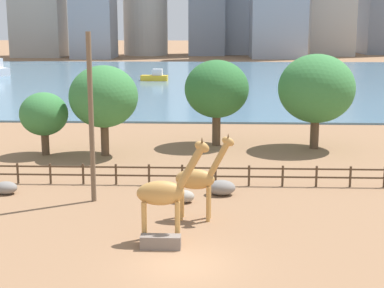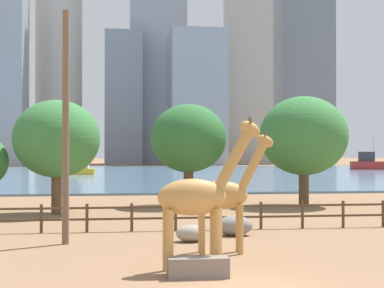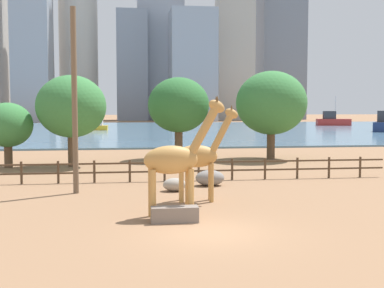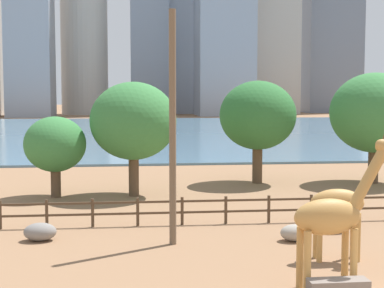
{
  "view_description": "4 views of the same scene",
  "coord_description": "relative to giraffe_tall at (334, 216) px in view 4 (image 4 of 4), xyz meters",
  "views": [
    {
      "loc": [
        1.28,
        -22.85,
        9.94
      ],
      "look_at": [
        0.08,
        7.18,
        3.61
      ],
      "focal_mm": 55.0,
      "sensor_mm": 36.0,
      "label": 1
    },
    {
      "loc": [
        -3.51,
        -15.4,
        3.73
      ],
      "look_at": [
        -0.61,
        6.89,
        3.99
      ],
      "focal_mm": 55.0,
      "sensor_mm": 36.0,
      "label": 2
    },
    {
      "loc": [
        -2.82,
        -16.27,
        4.36
      ],
      "look_at": [
        0.09,
        5.69,
        2.68
      ],
      "focal_mm": 45.0,
      "sensor_mm": 36.0,
      "label": 3
    },
    {
      "loc": [
        -7.23,
        -14.68,
        6.13
      ],
      "look_at": [
        -3.67,
        18.32,
        3.2
      ],
      "focal_mm": 55.0,
      "sensor_mm": 36.0,
      "label": 4
    }
  ],
  "objects": [
    {
      "name": "boulder_small",
      "position": [
        0.52,
        5.92,
        -1.96
      ],
      "size": [
        1.22,
        0.92,
        0.69
      ],
      "primitive_type": "ellipsoid",
      "color": "gray",
      "rests_on": "ground"
    },
    {
      "name": "boat_sailboat",
      "position": [
        -7.75,
        71.38,
        -1.45
      ],
      "size": [
        4.49,
        1.86,
        1.94
      ],
      "rotation": [
        0.0,
        0.0,
        3.08
      ],
      "color": "gold",
      "rests_on": "harbor_water"
    },
    {
      "name": "tree_left_small",
      "position": [
        -6.0,
        17.33,
        2.12
      ],
      "size": [
        5.09,
        5.09,
        6.74
      ],
      "color": "brown",
      "rests_on": "ground"
    },
    {
      "name": "skyline_tower_needle",
      "position": [
        18.87,
        136.79,
        15.38
      ],
      "size": [
        14.44,
        15.18,
        35.38
      ],
      "primitive_type": "cube",
      "color": "#939EAD",
      "rests_on": "ground"
    },
    {
      "name": "tree_left_large",
      "position": [
        10.1,
        20.45,
        2.43
      ],
      "size": [
        5.95,
        5.95,
        7.44
      ],
      "color": "brown",
      "rests_on": "ground"
    },
    {
      "name": "skyline_block_left",
      "position": [
        -18.23,
        148.33,
        25.54
      ],
      "size": [
        12.82,
        12.82,
        55.7
      ],
      "primitive_type": "cylinder",
      "color": "#B7B2A8",
      "rests_on": "ground"
    },
    {
      "name": "skyline_tower_far",
      "position": [
        -0.36,
        150.61,
        16.27
      ],
      "size": [
        10.37,
        14.65,
        37.15
      ],
      "primitive_type": "cube",
      "color": "gray",
      "rests_on": "ground"
    },
    {
      "name": "harbor_water",
      "position": [
        0.97,
        74.39,
        -2.21
      ],
      "size": [
        180.0,
        86.0,
        0.2
      ],
      "primitive_type": "cube",
      "color": "slate",
      "rests_on": "ground"
    },
    {
      "name": "boulder_by_pole",
      "position": [
        -9.95,
        7.1,
        -1.94
      ],
      "size": [
        1.34,
        1.0,
        0.75
      ],
      "primitive_type": "ellipsoid",
      "color": "gray",
      "rests_on": "ground"
    },
    {
      "name": "boulder_near_fence",
      "position": [
        2.64,
        7.42,
        -1.87
      ],
      "size": [
        1.63,
        1.17,
        0.88
      ],
      "primitive_type": "ellipsoid",
      "color": "gray",
      "rests_on": "ground"
    },
    {
      "name": "tree_center_broad",
      "position": [
        -10.54,
        17.38,
        0.78
      ],
      "size": [
        3.59,
        3.59,
        4.73
      ],
      "color": "brown",
      "rests_on": "ground"
    },
    {
      "name": "enclosure_fence",
      "position": [
        0.65,
        9.39,
        -1.55
      ],
      "size": [
        26.12,
        0.14,
        1.3
      ],
      "color": "#4C3826",
      "rests_on": "ground"
    },
    {
      "name": "giraffe_tall",
      "position": [
        0.0,
        0.0,
        0.0
      ],
      "size": [
        3.41,
        1.06,
        4.85
      ],
      "rotation": [
        0.0,
        0.0,
        0.09
      ],
      "color": "#C18C47",
      "rests_on": "ground"
    },
    {
      "name": "giraffe_companion",
      "position": [
        1.43,
        3.09,
        -0.19
      ],
      "size": [
        3.05,
        0.94,
        4.49
      ],
      "rotation": [
        0.0,
        0.0,
        6.21
      ],
      "color": "#C18C47",
      "rests_on": "ground"
    },
    {
      "name": "ground_plane",
      "position": [
        0.97,
        77.39,
        -2.31
      ],
      "size": [
        400.0,
        400.0,
        0.0
      ],
      "primitive_type": "plane",
      "color": "#8C6647"
    },
    {
      "name": "utility_pole",
      "position": [
        -4.53,
        5.97,
        2.38
      ],
      "size": [
        0.28,
        0.28,
        9.38
      ],
      "primitive_type": "cylinder",
      "color": "brown",
      "rests_on": "ground"
    },
    {
      "name": "tree_right_tall",
      "position": [
        2.35,
        21.37,
        2.25
      ],
      "size": [
        5.14,
        5.14,
        6.9
      ],
      "color": "brown",
      "rests_on": "ground"
    }
  ]
}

